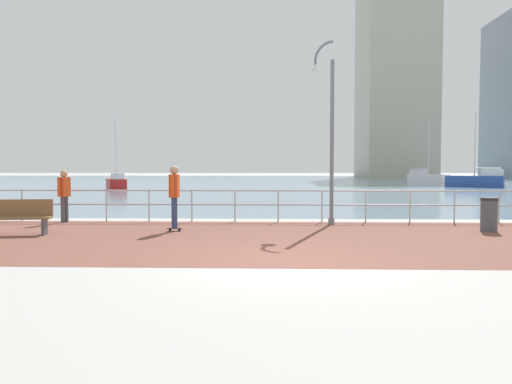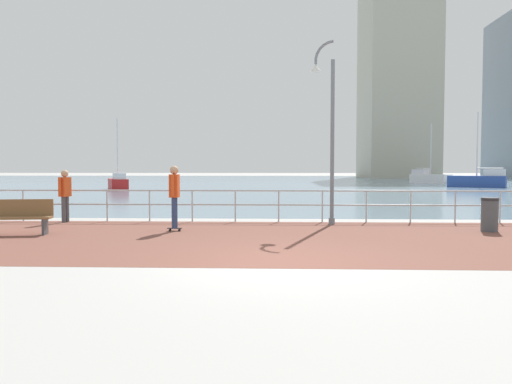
{
  "view_description": "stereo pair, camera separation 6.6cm",
  "coord_description": "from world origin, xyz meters",
  "views": [
    {
      "loc": [
        -0.16,
        -9.12,
        1.75
      ],
      "look_at": [
        -0.62,
        4.0,
        1.1
      ],
      "focal_mm": 34.52,
      "sensor_mm": 36.0,
      "label": 1
    },
    {
      "loc": [
        -0.1,
        -9.12,
        1.75
      ],
      "look_at": [
        -0.62,
        4.0,
        1.1
      ],
      "focal_mm": 34.52,
      "sensor_mm": 36.0,
      "label": 2
    }
  ],
  "objects": [
    {
      "name": "tower_brick",
      "position": [
        20.93,
        78.03,
        18.8
      ],
      "size": [
        11.37,
        15.03,
        39.27
      ],
      "color": "#B2AD99",
      "rests_on": "ground"
    },
    {
      "name": "ground",
      "position": [
        0.0,
        40.0,
        0.0
      ],
      "size": [
        220.0,
        220.0,
        0.0
      ],
      "primitive_type": "plane",
      "color": "#ADAAA5"
    },
    {
      "name": "sailboat_white",
      "position": [
        17.98,
        35.38,
        0.64
      ],
      "size": [
        4.87,
        3.6,
        6.68
      ],
      "color": "#284799",
      "rests_on": "ground"
    },
    {
      "name": "brick_paving",
      "position": [
        0.0,
        3.0,
        0.0
      ],
      "size": [
        28.0,
        7.34,
        0.01
      ],
      "primitive_type": "cube",
      "color": "brown",
      "rests_on": "ground"
    },
    {
      "name": "waterfront_railing",
      "position": [
        -0.0,
        6.67,
        0.72
      ],
      "size": [
        25.25,
        0.06,
        1.04
      ],
      "color": "#B2BCC1",
      "rests_on": "ground"
    },
    {
      "name": "lamppost",
      "position": [
        1.49,
        6.13,
        3.11
      ],
      "size": [
        0.78,
        0.48,
        5.63
      ],
      "color": "slate",
      "rests_on": "ground"
    },
    {
      "name": "skateboarder",
      "position": [
        -2.88,
        4.27,
        1.09
      ],
      "size": [
        0.4,
        0.55,
        1.8
      ],
      "color": "black",
      "rests_on": "ground"
    },
    {
      "name": "trash_bin",
      "position": [
        5.76,
        4.53,
        0.47
      ],
      "size": [
        0.46,
        0.46,
        0.93
      ],
      "color": "#474C51",
      "rests_on": "ground"
    },
    {
      "name": "harbor_water",
      "position": [
        0.0,
        51.67,
        0.0
      ],
      "size": [
        180.0,
        88.0,
        0.0
      ],
      "primitive_type": "cube",
      "color": "#6B899E",
      "rests_on": "ground"
    },
    {
      "name": "bystander",
      "position": [
        -6.84,
        6.32,
        0.99
      ],
      "size": [
        0.32,
        0.55,
        1.68
      ],
      "color": "#4C4C51",
      "rests_on": "ground"
    },
    {
      "name": "sailboat_blue",
      "position": [
        -12.51,
        29.11,
        0.54
      ],
      "size": [
        2.72,
        4.18,
        5.64
      ],
      "color": "#B21E1E",
      "rests_on": "ground"
    },
    {
      "name": "sailboat_teal",
      "position": [
        16.96,
        46.23,
        0.63
      ],
      "size": [
        3.77,
        4.74,
        6.6
      ],
      "color": "white",
      "rests_on": "ground"
    },
    {
      "name": "park_bench",
      "position": [
        -6.76,
        3.39,
        0.48
      ],
      "size": [
        1.65,
        0.68,
        0.92
      ],
      "color": "brown",
      "rests_on": "ground"
    }
  ]
}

